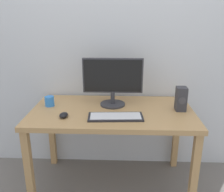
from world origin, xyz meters
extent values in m
plane|color=slate|center=(0.00, 0.00, 0.00)|extent=(6.00, 6.00, 0.00)
cube|color=silver|center=(0.00, 0.40, 1.50)|extent=(2.53, 0.04, 3.00)
cube|color=tan|center=(0.00, 0.00, 0.72)|extent=(1.33, 0.73, 0.04)
cube|color=tan|center=(-0.62, -0.32, 0.35)|extent=(0.05, 0.05, 0.70)
cube|color=tan|center=(0.62, -0.32, 0.35)|extent=(0.05, 0.05, 0.70)
cube|color=tan|center=(-0.62, 0.32, 0.35)|extent=(0.05, 0.05, 0.70)
cube|color=tan|center=(0.62, 0.32, 0.35)|extent=(0.05, 0.05, 0.70)
cylinder|color=#333338|center=(0.00, 0.11, 0.74)|extent=(0.21, 0.21, 0.02)
cylinder|color=#333338|center=(0.00, 0.11, 0.81)|extent=(0.04, 0.04, 0.11)
cube|color=#333338|center=(0.00, 0.12, 1.00)|extent=(0.51, 0.02, 0.30)
cube|color=black|center=(0.00, 0.11, 1.00)|extent=(0.48, 0.01, 0.27)
cube|color=#232328|center=(0.03, -0.16, 0.74)|extent=(0.43, 0.19, 0.01)
cube|color=silver|center=(0.03, -0.16, 0.75)|extent=(0.39, 0.16, 0.00)
ellipsoid|color=black|center=(-0.37, -0.17, 0.75)|extent=(0.07, 0.10, 0.04)
cube|color=#333338|center=(0.56, 0.01, 0.83)|extent=(0.08, 0.09, 0.20)
cylinder|color=#3F3F44|center=(0.56, -0.03, 0.83)|extent=(0.06, 0.00, 0.06)
cylinder|color=#337FD8|center=(-0.54, 0.07, 0.78)|extent=(0.08, 0.08, 0.09)
camera|label=1|loc=(0.07, -1.88, 1.49)|focal=39.25mm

